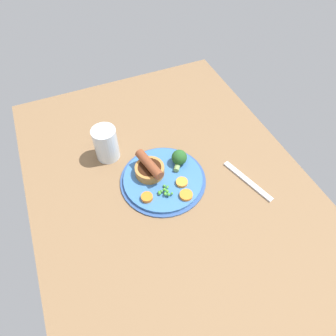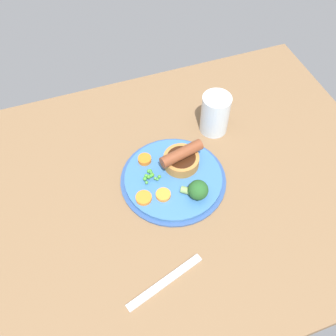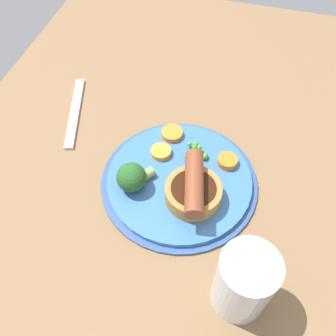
{
  "view_description": "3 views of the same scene",
  "coord_description": "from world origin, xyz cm",
  "px_view_note": "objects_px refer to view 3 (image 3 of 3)",
  "views": [
    {
      "loc": [
        -47.01,
        20.54,
        75.54
      ],
      "look_at": [
        2.73,
        -0.56,
        7.17
      ],
      "focal_mm": 32.0,
      "sensor_mm": 36.0,
      "label": 1
    },
    {
      "loc": [
        -16.31,
        -46.26,
        78.01
      ],
      "look_at": [
        1.01,
        2.41,
        7.12
      ],
      "focal_mm": 40.0,
      "sensor_mm": 36.0,
      "label": 2
    },
    {
      "loc": [
        35.66,
        8.84,
        54.1
      ],
      "look_at": [
        2.05,
        -0.52,
        6.49
      ],
      "focal_mm": 40.0,
      "sensor_mm": 36.0,
      "label": 3
    }
  ],
  "objects_px": {
    "fork": "(75,112)",
    "carrot_slice_0": "(227,161)",
    "sausage_pudding": "(193,190)",
    "broccoli_floret_near": "(132,177)",
    "drinking_glass": "(244,282)",
    "dinner_plate": "(179,181)",
    "pea_pile": "(197,152)",
    "carrot_slice_3": "(172,133)",
    "carrot_slice_1": "(161,152)"
  },
  "relations": [
    {
      "from": "dinner_plate",
      "to": "fork",
      "type": "distance_m",
      "value": 0.25
    },
    {
      "from": "sausage_pudding",
      "to": "pea_pile",
      "type": "height_order",
      "value": "sausage_pudding"
    },
    {
      "from": "pea_pile",
      "to": "fork",
      "type": "distance_m",
      "value": 0.25
    },
    {
      "from": "sausage_pudding",
      "to": "carrot_slice_1",
      "type": "height_order",
      "value": "sausage_pudding"
    },
    {
      "from": "pea_pile",
      "to": "drinking_glass",
      "type": "distance_m",
      "value": 0.24
    },
    {
      "from": "pea_pile",
      "to": "carrot_slice_1",
      "type": "relative_size",
      "value": 1.3
    },
    {
      "from": "carrot_slice_1",
      "to": "drinking_glass",
      "type": "distance_m",
      "value": 0.26
    },
    {
      "from": "dinner_plate",
      "to": "broccoli_floret_near",
      "type": "bearing_deg",
      "value": -63.41
    },
    {
      "from": "carrot_slice_3",
      "to": "drinking_glass",
      "type": "height_order",
      "value": "drinking_glass"
    },
    {
      "from": "pea_pile",
      "to": "carrot_slice_1",
      "type": "height_order",
      "value": "pea_pile"
    },
    {
      "from": "sausage_pudding",
      "to": "pea_pile",
      "type": "distance_m",
      "value": 0.09
    },
    {
      "from": "broccoli_floret_near",
      "to": "carrot_slice_1",
      "type": "height_order",
      "value": "broccoli_floret_near"
    },
    {
      "from": "dinner_plate",
      "to": "drinking_glass",
      "type": "distance_m",
      "value": 0.21
    },
    {
      "from": "sausage_pudding",
      "to": "dinner_plate",
      "type": "bearing_deg",
      "value": -149.24
    },
    {
      "from": "carrot_slice_1",
      "to": "drinking_glass",
      "type": "bearing_deg",
      "value": 39.66
    },
    {
      "from": "fork",
      "to": "drinking_glass",
      "type": "relative_size",
      "value": 1.62
    },
    {
      "from": "dinner_plate",
      "to": "carrot_slice_1",
      "type": "relative_size",
      "value": 7.41
    },
    {
      "from": "broccoli_floret_near",
      "to": "fork",
      "type": "bearing_deg",
      "value": -92.1
    },
    {
      "from": "pea_pile",
      "to": "broccoli_floret_near",
      "type": "distance_m",
      "value": 0.12
    },
    {
      "from": "pea_pile",
      "to": "sausage_pudding",
      "type": "bearing_deg",
      "value": 9.31
    },
    {
      "from": "pea_pile",
      "to": "carrot_slice_3",
      "type": "bearing_deg",
      "value": -122.37
    },
    {
      "from": "carrot_slice_0",
      "to": "fork",
      "type": "bearing_deg",
      "value": -99.82
    },
    {
      "from": "carrot_slice_0",
      "to": "fork",
      "type": "height_order",
      "value": "carrot_slice_0"
    },
    {
      "from": "carrot_slice_1",
      "to": "pea_pile",
      "type": "bearing_deg",
      "value": 101.91
    },
    {
      "from": "sausage_pudding",
      "to": "broccoli_floret_near",
      "type": "xyz_separation_m",
      "value": [
        0.0,
        -0.1,
        0.0
      ]
    },
    {
      "from": "carrot_slice_1",
      "to": "fork",
      "type": "xyz_separation_m",
      "value": [
        -0.06,
        -0.19,
        -0.02
      ]
    },
    {
      "from": "pea_pile",
      "to": "broccoli_floret_near",
      "type": "relative_size",
      "value": 0.74
    },
    {
      "from": "drinking_glass",
      "to": "dinner_plate",
      "type": "bearing_deg",
      "value": -142.38
    },
    {
      "from": "carrot_slice_1",
      "to": "fork",
      "type": "relative_size",
      "value": 0.19
    },
    {
      "from": "fork",
      "to": "pea_pile",
      "type": "bearing_deg",
      "value": 61.91
    },
    {
      "from": "carrot_slice_3",
      "to": "fork",
      "type": "bearing_deg",
      "value": -94.91
    },
    {
      "from": "drinking_glass",
      "to": "pea_pile",
      "type": "bearing_deg",
      "value": -153.25
    },
    {
      "from": "drinking_glass",
      "to": "fork",
      "type": "bearing_deg",
      "value": -126.45
    },
    {
      "from": "sausage_pudding",
      "to": "pea_pile",
      "type": "relative_size",
      "value": 2.5
    },
    {
      "from": "broccoli_floret_near",
      "to": "carrot_slice_1",
      "type": "bearing_deg",
      "value": -160.7
    },
    {
      "from": "broccoli_floret_near",
      "to": "carrot_slice_3",
      "type": "height_order",
      "value": "broccoli_floret_near"
    },
    {
      "from": "carrot_slice_0",
      "to": "drinking_glass",
      "type": "bearing_deg",
      "value": 14.33
    },
    {
      "from": "sausage_pudding",
      "to": "drinking_glass",
      "type": "relative_size",
      "value": 1.01
    },
    {
      "from": "carrot_slice_0",
      "to": "fork",
      "type": "relative_size",
      "value": 0.18
    },
    {
      "from": "fork",
      "to": "broccoli_floret_near",
      "type": "bearing_deg",
      "value": 33.59
    },
    {
      "from": "fork",
      "to": "carrot_slice_0",
      "type": "bearing_deg",
      "value": 63.38
    },
    {
      "from": "sausage_pudding",
      "to": "broccoli_floret_near",
      "type": "bearing_deg",
      "value": -101.26
    },
    {
      "from": "carrot_slice_3",
      "to": "drinking_glass",
      "type": "distance_m",
      "value": 0.29
    },
    {
      "from": "pea_pile",
      "to": "dinner_plate",
      "type": "bearing_deg",
      "value": -16.67
    },
    {
      "from": "dinner_plate",
      "to": "carrot_slice_0",
      "type": "relative_size",
      "value": 7.8
    },
    {
      "from": "dinner_plate",
      "to": "sausage_pudding",
      "type": "xyz_separation_m",
      "value": [
        0.03,
        0.03,
        0.03
      ]
    },
    {
      "from": "dinner_plate",
      "to": "pea_pile",
      "type": "bearing_deg",
      "value": 163.33
    },
    {
      "from": "pea_pile",
      "to": "carrot_slice_1",
      "type": "xyz_separation_m",
      "value": [
        0.01,
        -0.06,
        -0.0
      ]
    },
    {
      "from": "dinner_plate",
      "to": "carrot_slice_0",
      "type": "height_order",
      "value": "carrot_slice_0"
    },
    {
      "from": "broccoli_floret_near",
      "to": "drinking_glass",
      "type": "relative_size",
      "value": 0.54
    }
  ]
}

